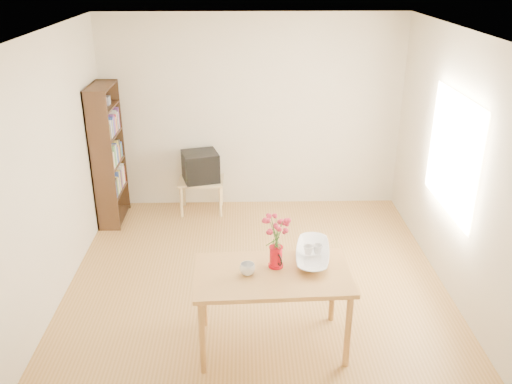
{
  "coord_description": "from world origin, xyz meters",
  "views": [
    {
      "loc": [
        -0.13,
        -4.8,
        3.22
      ],
      "look_at": [
        0.0,
        0.3,
        1.0
      ],
      "focal_mm": 38.0,
      "sensor_mm": 36.0,
      "label": 1
    }
  ],
  "objects_px": {
    "table": "(273,281)",
    "bowl": "(313,236)",
    "pitcher": "(276,257)",
    "television": "(201,166)",
    "mug": "(247,269)"
  },
  "relations": [
    {
      "from": "table",
      "to": "pitcher",
      "type": "height_order",
      "value": "pitcher"
    },
    {
      "from": "table",
      "to": "pitcher",
      "type": "xyz_separation_m",
      "value": [
        0.03,
        0.1,
        0.18
      ]
    },
    {
      "from": "table",
      "to": "bowl",
      "type": "xyz_separation_m",
      "value": [
        0.37,
        0.25,
        0.3
      ]
    },
    {
      "from": "pitcher",
      "to": "television",
      "type": "bearing_deg",
      "value": 87.02
    },
    {
      "from": "television",
      "to": "table",
      "type": "bearing_deg",
      "value": -89.29
    },
    {
      "from": "pitcher",
      "to": "mug",
      "type": "height_order",
      "value": "pitcher"
    },
    {
      "from": "pitcher",
      "to": "mug",
      "type": "xyz_separation_m",
      "value": [
        -0.25,
        -0.12,
        -0.04
      ]
    },
    {
      "from": "table",
      "to": "bowl",
      "type": "bearing_deg",
      "value": 31.44
    },
    {
      "from": "bowl",
      "to": "television",
      "type": "xyz_separation_m",
      "value": [
        -1.18,
        2.59,
        -0.3
      ]
    },
    {
      "from": "pitcher",
      "to": "bowl",
      "type": "relative_size",
      "value": 0.45
    },
    {
      "from": "pitcher",
      "to": "mug",
      "type": "bearing_deg",
      "value": -173.44
    },
    {
      "from": "pitcher",
      "to": "table",
      "type": "bearing_deg",
      "value": -127.62
    },
    {
      "from": "mug",
      "to": "bowl",
      "type": "relative_size",
      "value": 0.29
    },
    {
      "from": "pitcher",
      "to": "bowl",
      "type": "xyz_separation_m",
      "value": [
        0.34,
        0.14,
        0.12
      ]
    },
    {
      "from": "pitcher",
      "to": "bowl",
      "type": "bearing_deg",
      "value": 2.98
    }
  ]
}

